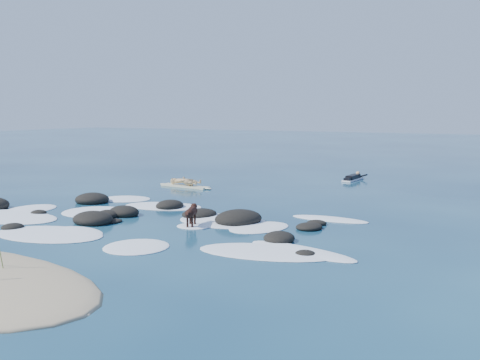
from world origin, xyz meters
The scene contains 6 objects.
ground centered at (0.00, 0.00, 0.00)m, with size 160.00×160.00×0.00m, color #0A2642.
reef_rocks centered at (-1.39, -0.82, 0.12)m, with size 13.93×6.96×0.60m.
breaking_foam centered at (-0.54, -1.43, 0.01)m, with size 15.19×8.57×0.12m.
standing_surfer_rig centered at (-3.55, 6.43, 0.72)m, with size 3.20×0.77×1.82m.
paddling_surfer_rig centered at (2.83, 13.03, 0.14)m, with size 1.06×2.35×0.41m.
dog centered at (1.86, -0.96, 0.49)m, with size 0.57×1.10×0.73m.
Camera 1 is at (11.34, -14.84, 3.65)m, focal length 40.00 mm.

